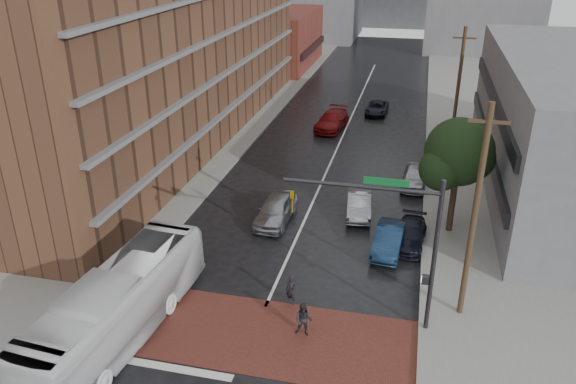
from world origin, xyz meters
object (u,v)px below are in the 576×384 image
Objects in this scene: car_parked_mid at (410,235)px; car_travel_c at (332,120)px; car_parked_near at (389,239)px; pedestrian_b at (304,320)px; suv_travel at (377,108)px; car_travel_a at (276,210)px; car_parked_far at (414,177)px; transit_bus at (117,307)px; pedestrian_a at (291,290)px; car_travel_b at (359,204)px.

car_travel_c is at bearing 116.25° from car_parked_mid.
car_travel_c is 21.40m from car_parked_near.
pedestrian_b is 0.38× the size of car_parked_near.
suv_travel is 1.01× the size of car_parked_near.
car_parked_far is at bearing 45.06° from car_travel_a.
transit_bus is 14.71m from car_parked_near.
pedestrian_a is at bearing -105.81° from car_parked_far.
car_parked_near is 1.03× the size of car_parked_far.
suv_travel is (1.12, 31.97, -0.19)m from pedestrian_a.
pedestrian_b is 0.34× the size of car_travel_a.
pedestrian_a is 31.99m from suv_travel.
pedestrian_b is at bearing -66.49° from car_travel_a.
car_parked_near reaches higher than suv_travel.
car_parked_far is at bearing 51.70° from car_travel_b.
transit_bus is 7.14× the size of pedestrian_b.
car_parked_near is (10.70, 10.05, -0.88)m from transit_bus.
car_travel_c is (-2.40, 26.45, -0.00)m from pedestrian_a.
car_travel_c reaches higher than car_travel_b.
car_travel_a is at bearing 126.12° from pedestrian_a.
car_parked_mid is at bearing -87.07° from car_parked_far.
car_travel_a is at bearing 113.71° from pedestrian_b.
pedestrian_a is 26.56m from car_travel_c.
car_travel_b is 0.78× the size of car_travel_c.
transit_bus is at bearing -127.68° from car_travel_b.
pedestrian_a reaches higher than car_parked_near.
car_travel_a is 1.10× the size of car_parked_near.
car_travel_a is 7.14m from car_parked_near.
car_travel_c is 6.55m from suv_travel.
car_parked_near is at bearing -65.68° from car_travel_c.
car_parked_mid is (3.20, -3.12, -0.09)m from car_travel_b.
car_travel_c is (-4.37, 16.33, 0.09)m from car_travel_b.
car_travel_b is at bearing 63.19° from transit_bus.
transit_bus reaches higher than car_travel_a.
pedestrian_a is 0.34× the size of car_travel_a.
car_parked_far is at bearing 87.17° from car_parked_near.
pedestrian_a is 0.37× the size of car_parked_near.
car_travel_a is at bearing 168.49° from car_parked_near.
car_travel_c is at bearing -120.46° from suv_travel.
pedestrian_b reaches higher than car_parked_far.
car_travel_c reaches higher than car_parked_far.
transit_bus is 12.58m from car_travel_a.
car_parked_far is (3.20, 5.14, 0.01)m from car_travel_b.
car_travel_b is (1.97, 10.12, -0.09)m from pedestrian_a.
pedestrian_a is 2.29m from pedestrian_b.
car_parked_far reaches higher than car_parked_mid.
car_parked_far is (7.57, -11.20, -0.08)m from car_travel_c.
car_parked_mid is 1.01× the size of car_parked_far.
car_parked_near is (2.96, -25.92, 0.10)m from suv_travel.
car_travel_c is at bearing 99.65° from pedestrian_b.
transit_bus is at bearing -118.57° from car_parked_far.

